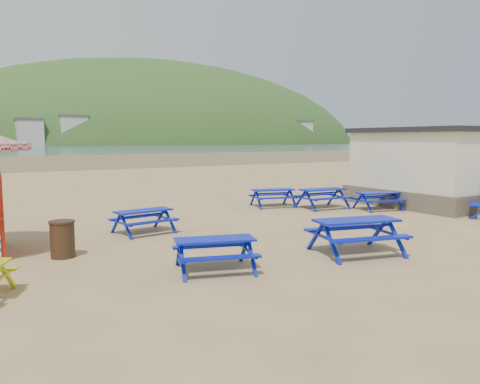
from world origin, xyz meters
TOP-DOWN VIEW (x-y plane):
  - ground at (0.00, 0.00)m, footprint 400.00×400.00m
  - wet_sand at (0.00, 55.00)m, footprint 400.00×400.00m
  - picnic_table_blue_a at (-3.09, 1.54)m, footprint 1.76×1.49m
  - picnic_table_blue_b at (3.19, 3.86)m, footprint 1.96×1.73m
  - picnic_table_blue_c at (4.58, 2.49)m, footprint 1.97×1.65m
  - picnic_table_blue_d at (-3.23, -2.93)m, footprint 1.94×1.74m
  - picnic_table_blue_e at (0.29, -3.43)m, footprint 2.30×2.03m
  - litter_bin at (-5.65, -0.12)m, footprint 0.58×0.58m
  - amenity_block at (10.50, 1.00)m, footprint 7.40×5.40m
  - headland_town at (90.00, 229.68)m, footprint 264.00×144.00m
  - picnic_table_blue_g at (6.10, 1.04)m, footprint 1.88×1.64m

SIDE VIEW (x-z plane):
  - headland_town at x=90.00m, z-range -63.91..44.09m
  - ground at x=0.00m, z-range 0.00..0.00m
  - wet_sand at x=0.00m, z-range 0.00..0.00m
  - picnic_table_blue_a at x=-3.09m, z-range 0.00..0.67m
  - picnic_table_blue_d at x=-3.23m, z-range 0.00..0.68m
  - picnic_table_blue_g at x=6.10m, z-range 0.00..0.68m
  - picnic_table_blue_b at x=3.19m, z-range 0.00..0.70m
  - picnic_table_blue_c at x=4.58m, z-range 0.00..0.77m
  - picnic_table_blue_e at x=0.29m, z-range 0.00..0.83m
  - litter_bin at x=-5.65m, z-range 0.01..0.86m
  - amenity_block at x=10.50m, z-range -0.01..3.14m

